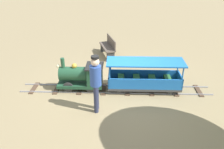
% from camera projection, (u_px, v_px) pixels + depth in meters
% --- Properties ---
extents(ground_plane, '(60.00, 60.00, 0.00)m').
position_uv_depth(ground_plane, '(120.00, 90.00, 7.27)').
color(ground_plane, '#8C7A56').
extents(track, '(0.71, 6.05, 0.04)m').
position_uv_depth(track, '(115.00, 89.00, 7.26)').
color(track, gray).
rests_on(track, ground_plane).
extents(locomotive, '(0.67, 1.45, 1.04)m').
position_uv_depth(locomotive, '(83.00, 76.00, 7.08)').
color(locomotive, '#1E472D').
rests_on(locomotive, ground_plane).
extents(passenger_car, '(0.77, 2.35, 0.97)m').
position_uv_depth(passenger_car, '(144.00, 79.00, 7.06)').
color(passenger_car, '#3F3F3F').
rests_on(passenger_car, ground_plane).
extents(conductor_person, '(0.30, 0.30, 1.62)m').
position_uv_depth(conductor_person, '(96.00, 80.00, 5.86)').
color(conductor_person, '#282D47').
rests_on(conductor_person, ground_plane).
extents(park_bench, '(1.36, 0.76, 0.82)m').
position_uv_depth(park_bench, '(108.00, 47.00, 9.66)').
color(park_bench, brown).
rests_on(park_bench, ground_plane).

